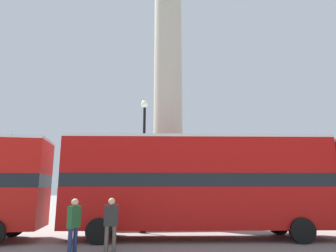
{
  "coord_description": "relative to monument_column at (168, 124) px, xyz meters",
  "views": [
    {
      "loc": [
        -1.46,
        -19.27,
        2.08
      ],
      "look_at": [
        0.0,
        0.0,
        6.21
      ],
      "focal_mm": 32.0,
      "sensor_mm": 36.0,
      "label": 1
    }
  ],
  "objects": [
    {
      "name": "equestrian_statue",
      "position": [
        -12.08,
        4.84,
        -4.43
      ],
      "size": [
        3.65,
        3.02,
        6.45
      ],
      "rotation": [
        0.0,
        0.0,
        0.26
      ],
      "color": "#ADA593",
      "rests_on": "ground_plane"
    },
    {
      "name": "ground_plane",
      "position": [
        0.0,
        0.0,
        -6.34
      ],
      "size": [
        200.0,
        200.0,
        0.0
      ],
      "primitive_type": "plane",
      "color": "gray"
    },
    {
      "name": "bus_a",
      "position": [
        0.85,
        -5.81,
        -3.91
      ],
      "size": [
        11.6,
        3.24,
        4.4
      ],
      "rotation": [
        0.0,
        0.0,
        -0.05
      ],
      "color": "#A80F0C",
      "rests_on": "ground_plane"
    },
    {
      "name": "monument_column",
      "position": [
        0.0,
        0.0,
        0.0
      ],
      "size": [
        6.37,
        6.37,
        20.18
      ],
      "color": "#ADA593",
      "rests_on": "ground_plane"
    },
    {
      "name": "pedestrian_by_plinth",
      "position": [
        -3.75,
        -8.93,
        -5.31
      ],
      "size": [
        0.37,
        0.51,
        1.8
      ],
      "rotation": [
        0.0,
        0.0,
        1.13
      ],
      "color": "#192347",
      "rests_on": "ground_plane"
    },
    {
      "name": "pedestrian_near_lamp",
      "position": [
        -2.59,
        -8.53,
        -5.31
      ],
      "size": [
        0.48,
        0.24,
        1.81
      ],
      "rotation": [
        0.0,
        0.0,
        3.18
      ],
      "color": "#4C473D",
      "rests_on": "ground_plane"
    },
    {
      "name": "street_lamp",
      "position": [
        -1.54,
        -3.74,
        -2.68
      ],
      "size": [
        0.4,
        0.4,
        6.79
      ],
      "color": "black",
      "rests_on": "ground_plane"
    }
  ]
}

